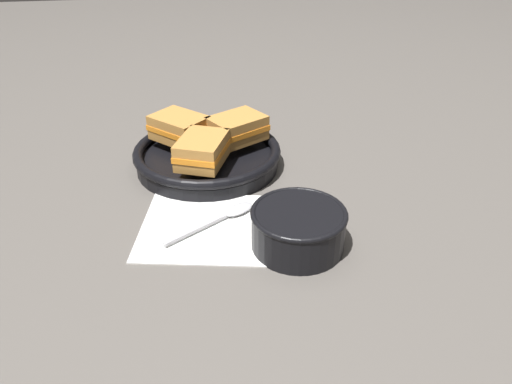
{
  "coord_description": "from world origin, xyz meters",
  "views": [
    {
      "loc": [
        -0.09,
        -0.65,
        0.45
      ],
      "look_at": [
        0.02,
        0.03,
        0.03
      ],
      "focal_mm": 35.0,
      "sensor_mm": 36.0,
      "label": 1
    }
  ],
  "objects_px": {
    "sandwich_near_left": "(202,150)",
    "soup_bowl": "(298,226)",
    "skillet": "(208,156)",
    "sandwich_near_right": "(237,128)",
    "sandwich_far_left": "(179,128)",
    "spoon": "(227,214)"
  },
  "relations": [
    {
      "from": "spoon",
      "to": "skillet",
      "type": "xyz_separation_m",
      "value": [
        -0.02,
        0.18,
        0.01
      ]
    },
    {
      "from": "soup_bowl",
      "to": "skillet",
      "type": "relative_size",
      "value": 0.51
    },
    {
      "from": "skillet",
      "to": "sandwich_far_left",
      "type": "height_order",
      "value": "sandwich_far_left"
    },
    {
      "from": "soup_bowl",
      "to": "spoon",
      "type": "xyz_separation_m",
      "value": [
        -0.09,
        0.09,
        -0.03
      ]
    },
    {
      "from": "skillet",
      "to": "sandwich_near_right",
      "type": "relative_size",
      "value": 2.18
    },
    {
      "from": "soup_bowl",
      "to": "sandwich_far_left",
      "type": "relative_size",
      "value": 1.11
    },
    {
      "from": "sandwich_far_left",
      "to": "spoon",
      "type": "bearing_deg",
      "value": -73.81
    },
    {
      "from": "sandwich_near_right",
      "to": "sandwich_near_left",
      "type": "bearing_deg",
      "value": -130.42
    },
    {
      "from": "spoon",
      "to": "sandwich_near_right",
      "type": "bearing_deg",
      "value": 45.54
    },
    {
      "from": "sandwich_near_left",
      "to": "soup_bowl",
      "type": "bearing_deg",
      "value": -59.66
    },
    {
      "from": "sandwich_near_right",
      "to": "soup_bowl",
      "type": "bearing_deg",
      "value": -79.98
    },
    {
      "from": "soup_bowl",
      "to": "spoon",
      "type": "relative_size",
      "value": 0.92
    },
    {
      "from": "spoon",
      "to": "sandwich_near_right",
      "type": "relative_size",
      "value": 1.2
    },
    {
      "from": "soup_bowl",
      "to": "skillet",
      "type": "xyz_separation_m",
      "value": [
        -0.11,
        0.27,
        -0.01
      ]
    },
    {
      "from": "spoon",
      "to": "sandwich_far_left",
      "type": "relative_size",
      "value": 1.2
    },
    {
      "from": "soup_bowl",
      "to": "sandwich_near_left",
      "type": "height_order",
      "value": "sandwich_near_left"
    },
    {
      "from": "skillet",
      "to": "sandwich_near_left",
      "type": "height_order",
      "value": "sandwich_near_left"
    },
    {
      "from": "soup_bowl",
      "to": "sandwich_near_left",
      "type": "relative_size",
      "value": 1.13
    },
    {
      "from": "sandwich_far_left",
      "to": "sandwich_near_right",
      "type": "bearing_deg",
      "value": -10.42
    },
    {
      "from": "soup_bowl",
      "to": "sandwich_near_left",
      "type": "distance_m",
      "value": 0.24
    },
    {
      "from": "soup_bowl",
      "to": "sandwich_far_left",
      "type": "distance_m",
      "value": 0.35
    },
    {
      "from": "sandwich_near_left",
      "to": "sandwich_near_right",
      "type": "distance_m",
      "value": 0.11
    }
  ]
}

